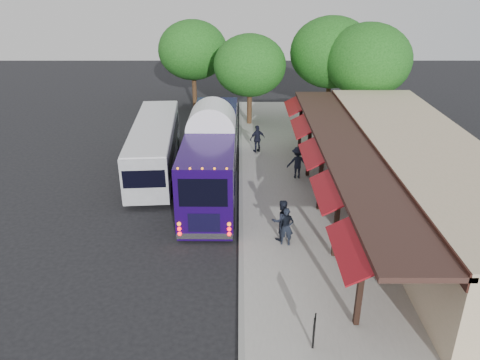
% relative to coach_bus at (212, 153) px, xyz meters
% --- Properties ---
extents(ground, '(90.00, 90.00, 0.00)m').
position_rel_coach_bus_xyz_m(ground, '(1.45, -6.91, -1.99)').
color(ground, black).
rests_on(ground, ground).
extents(sidewalk, '(10.00, 40.00, 0.15)m').
position_rel_coach_bus_xyz_m(sidewalk, '(6.45, -2.91, -1.92)').
color(sidewalk, '#9E9B93').
rests_on(sidewalk, ground).
extents(curb, '(0.20, 40.00, 0.16)m').
position_rel_coach_bus_xyz_m(curb, '(1.50, -2.91, -1.92)').
color(curb, gray).
rests_on(curb, ground).
extents(station_shelter, '(8.15, 20.00, 3.60)m').
position_rel_coach_bus_xyz_m(station_shelter, '(9.83, -2.91, -0.15)').
color(station_shelter, tan).
rests_on(station_shelter, ground).
extents(coach_bus, '(2.56, 11.67, 3.71)m').
position_rel_coach_bus_xyz_m(coach_bus, '(0.00, 0.00, 0.00)').
color(coach_bus, '#1D064D').
rests_on(coach_bus, ground).
extents(city_bus, '(2.99, 10.50, 2.78)m').
position_rel_coach_bus_xyz_m(city_bus, '(-3.46, 2.40, -0.46)').
color(city_bus, '#919398').
rests_on(city_bus, ground).
extents(ped_a, '(0.68, 0.51, 1.67)m').
position_rel_coach_bus_xyz_m(ped_a, '(3.38, -5.96, -1.01)').
color(ped_a, black).
rests_on(ped_a, sidewalk).
extents(ped_b, '(1.07, 0.94, 1.84)m').
position_rel_coach_bus_xyz_m(ped_b, '(3.22, -5.57, -0.92)').
color(ped_b, black).
rests_on(ped_b, sidewalk).
extents(ped_c, '(1.10, 0.81, 1.74)m').
position_rel_coach_bus_xyz_m(ped_c, '(2.56, 4.97, -0.98)').
color(ped_c, black).
rests_on(ped_c, sidewalk).
extents(ped_d, '(1.17, 0.68, 1.80)m').
position_rel_coach_bus_xyz_m(ped_d, '(4.63, 0.94, -0.95)').
color(ped_d, black).
rests_on(ped_d, sidewalk).
extents(sign_board, '(0.17, 0.51, 1.14)m').
position_rel_coach_bus_xyz_m(sign_board, '(3.69, -11.91, -1.07)').
color(sign_board, black).
rests_on(sign_board, sidewalk).
extents(tree_left, '(5.21, 5.21, 6.67)m').
position_rel_coach_bus_xyz_m(tree_left, '(2.16, 11.02, 2.45)').
color(tree_left, '#382314').
rests_on(tree_left, ground).
extents(tree_mid, '(6.08, 6.08, 7.78)m').
position_rel_coach_bus_xyz_m(tree_mid, '(8.15, 12.05, 3.20)').
color(tree_mid, '#382314').
rests_on(tree_mid, ground).
extents(tree_right, '(5.91, 5.91, 7.57)m').
position_rel_coach_bus_xyz_m(tree_right, '(10.26, 9.72, 3.05)').
color(tree_right, '#382314').
rests_on(tree_right, ground).
extents(tree_far, '(5.59, 5.59, 7.16)m').
position_rel_coach_bus_xyz_m(tree_far, '(-2.35, 15.80, 2.78)').
color(tree_far, '#382314').
rests_on(tree_far, ground).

